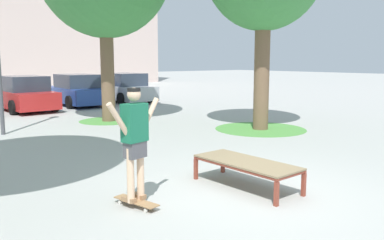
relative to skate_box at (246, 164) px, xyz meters
The scene contains 9 objects.
ground_plane 0.57m from the skate_box, 118.57° to the right, with size 120.00×120.00×0.00m, color #A8A8A3.
skate_box is the anchor object (origin of this frame).
skateboard 2.04m from the skate_box, 169.53° to the left, with size 0.37×0.82×0.09m.
skater 2.11m from the skate_box, 169.48° to the left, with size 0.99×0.34×1.69m.
grass_patch_near_right 6.09m from the skate_box, 39.66° to the left, with size 2.87×2.87×0.01m, color #519342.
grass_patch_mid_back 8.67m from the skate_box, 78.50° to the left, with size 2.12×2.12×0.01m, color #519342.
car_red 13.60m from the skate_box, 88.89° to the left, with size 2.06×4.27×1.50m.
car_blue 14.41m from the skate_box, 78.41° to the left, with size 1.95×4.21×1.50m.
car_silver 15.23m from the skate_box, 68.71° to the left, with size 1.92×4.20×1.50m.
Camera 1 is at (-4.76, -4.36, 2.18)m, focal length 37.90 mm.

